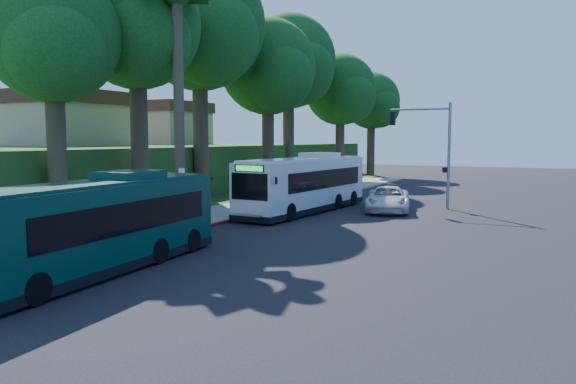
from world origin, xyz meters
The scene contains 19 objects.
ground centered at (0.00, 0.00, 0.00)m, with size 140.00×140.00×0.00m, color black.
sidewalk centered at (-7.30, 0.00, 0.06)m, with size 4.50×70.00×0.12m, color gray.
red_curb centered at (-5.00, -4.00, 0.07)m, with size 0.25×30.00×0.13m, color maroon.
grass_verge centered at (-13.00, 5.00, 0.03)m, with size 8.00×70.00×0.06m, color #234719.
bus_shelter centered at (-7.26, -2.86, 1.81)m, with size 3.20×1.51×2.55m.
stop_sign_pole centered at (-5.40, -5.00, 2.08)m, with size 0.35×0.06×3.17m.
traffic_signal_pole centered at (3.78, 10.00, 4.42)m, with size 4.10×0.30×7.00m.
palm_tree centered at (-8.20, -1.50, 12.38)m, with size 4.20×4.20×14.40m.
hillside_backdrop centered at (-26.30, 15.10, 2.44)m, with size 24.00×60.00×8.80m.
tree_0 centered at (-12.40, -0.02, 11.20)m, with size 8.40×8.00×15.70m.
tree_1 centered at (-13.37, 7.98, 12.73)m, with size 10.50×10.00×18.26m.
tree_2 centered at (-11.89, 15.98, 10.48)m, with size 8.82×8.40×15.12m.
tree_3 centered at (-13.88, 23.98, 11.98)m, with size 10.08×9.60×17.28m.
tree_4 centered at (-11.40, 31.98, 9.73)m, with size 8.40×8.00×14.14m.
tree_5 centered at (-10.41, 39.99, 8.96)m, with size 7.35×7.00×12.86m.
tree_6 centered at (-12.91, -6.01, 9.71)m, with size 7.56×7.20×13.74m.
white_bus centered at (-3.04, 4.62, 1.82)m, with size 3.44×12.65×3.73m.
teal_bus centered at (-2.61, -13.40, 1.69)m, with size 3.36×11.74×3.45m.
pickup centered at (1.60, 7.08, 0.80)m, with size 2.65×5.75×1.60m, color silver.
Camera 1 is at (11.92, -27.57, 4.65)m, focal length 35.00 mm.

